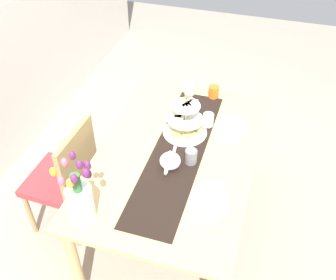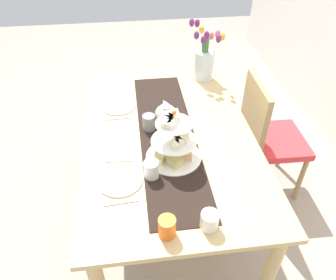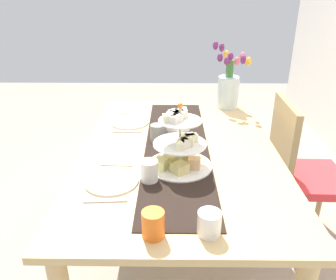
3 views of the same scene
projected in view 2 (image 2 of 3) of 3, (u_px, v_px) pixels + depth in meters
ground_plane at (169, 213)px, 2.40m from camera, size 8.00×8.00×0.00m
dining_table at (169, 147)px, 1.99m from camera, size 1.57×0.99×0.74m
chair_left at (266, 134)px, 2.30m from camera, size 0.43×0.43×0.91m
table_runner at (167, 134)px, 1.93m from camera, size 1.34×0.32×0.00m
tiered_cake_stand at (174, 143)px, 1.70m from camera, size 0.30×0.30×0.30m
teapot at (166, 112)px, 2.00m from camera, size 0.24×0.13×0.14m
tulip_vase at (204, 60)px, 2.35m from camera, size 0.21×0.25×0.43m
cream_jug at (209, 221)px, 1.40m from camera, size 0.08×0.08×0.08m
dinner_plate_left at (118, 105)px, 2.15m from camera, size 0.23×0.23×0.01m
fork_left at (118, 94)px, 2.27m from camera, size 0.02×0.15×0.01m
knife_left at (119, 118)px, 2.05m from camera, size 0.02×0.17×0.01m
dinner_plate_right at (120, 180)px, 1.64m from camera, size 0.23×0.23×0.01m
fork_right at (120, 160)px, 1.75m from camera, size 0.02×0.15×0.01m
knife_right at (121, 203)px, 1.53m from camera, size 0.02×0.17×0.01m
mug_grey at (149, 122)px, 1.93m from camera, size 0.08×0.08×0.09m
mug_white_text at (151, 170)px, 1.63m from camera, size 0.08×0.08×0.09m
mug_orange at (167, 227)px, 1.37m from camera, size 0.08×0.08×0.09m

